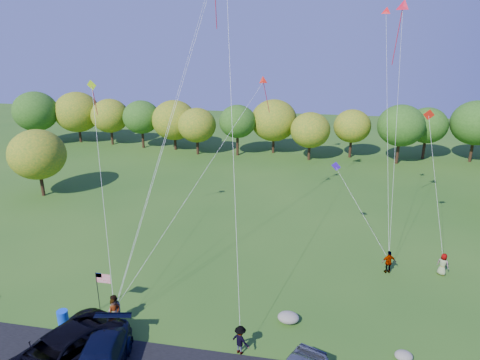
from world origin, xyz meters
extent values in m
plane|color=#255217|center=(0.00, 0.00, 0.00)|extent=(140.00, 140.00, 0.00)
cylinder|color=#371F14|center=(-34.23, 39.41, 1.39)|extent=(0.36, 0.36, 2.78)
ellipsoid|color=#245115|center=(-34.23, 39.41, 4.37)|extent=(4.89, 4.89, 4.40)
cylinder|color=#371F14|center=(-29.37, 36.83, 1.60)|extent=(0.36, 0.36, 3.20)
ellipsoid|color=#245115|center=(-29.37, 36.83, 5.28)|extent=(6.40, 6.40, 5.76)
cylinder|color=#371F14|center=(-25.15, 37.48, 1.51)|extent=(0.36, 0.36, 3.02)
ellipsoid|color=#245115|center=(-25.15, 37.48, 4.95)|extent=(5.93, 5.93, 5.33)
cylinder|color=#371F14|center=(-20.11, 39.64, 1.22)|extent=(0.36, 0.36, 2.45)
ellipsoid|color=#245115|center=(-20.11, 39.64, 4.37)|extent=(5.92, 5.92, 5.33)
cylinder|color=#371F14|center=(-14.32, 36.50, 1.56)|extent=(0.36, 0.36, 3.12)
ellipsoid|color=#33691A|center=(-14.32, 36.50, 4.71)|extent=(4.90, 4.90, 4.41)
cylinder|color=#371F14|center=(-10.73, 38.44, 1.40)|extent=(0.36, 0.36, 2.81)
ellipsoid|color=#245115|center=(-10.73, 38.44, 4.49)|extent=(5.17, 5.17, 4.66)
cylinder|color=#371F14|center=(-4.41, 38.76, 1.48)|extent=(0.36, 0.36, 2.95)
ellipsoid|color=#33691A|center=(-4.41, 38.76, 4.68)|extent=(5.32, 5.32, 4.79)
cylinder|color=#371F14|center=(-0.42, 36.40, 1.45)|extent=(0.36, 0.36, 2.90)
ellipsoid|color=#245115|center=(-0.42, 36.40, 5.14)|extent=(6.90, 6.90, 6.21)
cylinder|color=#371F14|center=(5.76, 39.13, 1.32)|extent=(0.36, 0.36, 2.64)
ellipsoid|color=#245115|center=(5.76, 39.13, 4.47)|extent=(5.63, 5.63, 5.07)
cylinder|color=#371F14|center=(9.97, 36.49, 1.38)|extent=(0.36, 0.36, 2.76)
ellipsoid|color=#33691A|center=(9.97, 36.49, 4.89)|extent=(6.55, 6.55, 5.90)
cylinder|color=#371F14|center=(14.73, 38.68, 1.27)|extent=(0.36, 0.36, 2.54)
ellipsoid|color=#33691A|center=(14.73, 38.68, 4.55)|extent=(6.16, 6.16, 5.55)
cylinder|color=#371F14|center=(19.90, 39.47, 1.45)|extent=(0.36, 0.36, 2.90)
ellipsoid|color=#33691A|center=(19.90, 39.47, 5.01)|extent=(6.48, 6.48, 5.83)
cylinder|color=#371F14|center=(24.86, 39.21, 1.29)|extent=(0.36, 0.36, 2.58)
ellipsoid|color=#33691A|center=(24.86, 39.21, 4.15)|extent=(4.85, 4.85, 4.37)
cylinder|color=#371F14|center=(-22.00, 18.00, 1.30)|extent=(0.36, 0.36, 2.60)
ellipsoid|color=#33691A|center=(-22.00, 18.00, 4.42)|extent=(5.60, 5.60, 5.04)
imported|color=black|center=(-6.29, -3.84, 1.02)|extent=(5.40, 7.60, 1.92)
imported|color=#4C4C59|center=(-5.09, -0.08, 0.92)|extent=(0.75, 0.80, 1.84)
imported|color=#4C4C59|center=(-5.23, 0.23, 0.93)|extent=(1.14, 1.12, 1.85)
imported|color=#4C4C59|center=(2.35, -0.80, 0.82)|extent=(1.22, 1.02, 1.64)
imported|color=#4C4C59|center=(11.09, 8.97, 0.85)|extent=(1.07, 0.66, 1.69)
imported|color=#4C4C59|center=(14.77, 9.42, 0.81)|extent=(0.94, 0.87, 1.62)
cylinder|color=blue|center=(-8.17, -0.45, 0.46)|extent=(0.62, 0.62, 0.93)
cylinder|color=black|center=(-6.84, 1.31, 1.29)|extent=(0.05, 0.05, 2.57)
cube|color=red|center=(-6.38, 1.31, 2.21)|extent=(0.93, 0.62, 0.02)
cube|color=navy|center=(-6.65, 1.32, 2.40)|extent=(0.37, 0.02, 0.29)
ellipsoid|color=#9D9B89|center=(4.64, 2.21, 0.32)|extent=(1.27, 0.99, 0.63)
ellipsoid|color=slate|center=(10.76, 0.28, 0.24)|extent=(0.92, 0.77, 0.48)
cone|color=red|center=(9.73, 13.70, 17.42)|extent=(0.80, 0.58, 0.65)
cone|color=red|center=(10.39, 11.15, 17.61)|extent=(1.02, 0.81, 0.87)
cube|color=red|center=(13.07, 12.16, 10.72)|extent=(0.78, 0.18, 0.77)
cube|color=#AAE613|center=(-10.09, 9.01, 12.58)|extent=(0.76, 0.24, 0.74)
cube|color=#3D13C5|center=(7.13, 12.19, 6.66)|extent=(0.69, 0.40, 0.75)
cone|color=red|center=(1.13, 15.41, 12.43)|extent=(0.82, 0.55, 0.74)
camera|label=1|loc=(5.75, -18.87, 16.15)|focal=32.00mm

